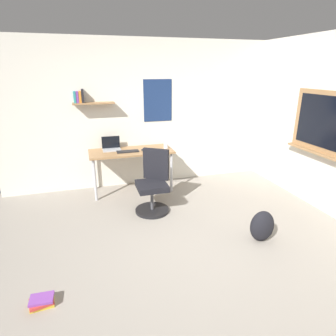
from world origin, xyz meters
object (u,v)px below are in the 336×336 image
object	(u,v)px
desk	(131,155)
computer_mouse	(144,150)
laptop	(111,147)
book_stack_on_floor	(42,302)
keyboard	(128,151)
coffee_mug	(166,146)
backpack	(262,226)
office_chair	(153,185)

from	to	relation	value
desk	computer_mouse	world-z (taller)	computer_mouse
laptop	book_stack_on_floor	size ratio (longest dim) A/B	1.33
laptop	keyboard	distance (m)	0.34
computer_mouse	book_stack_on_floor	world-z (taller)	computer_mouse
computer_mouse	coffee_mug	distance (m)	0.41
book_stack_on_floor	backpack	bearing A→B (deg)	7.98
office_chair	book_stack_on_floor	bearing A→B (deg)	-132.72
office_chair	backpack	size ratio (longest dim) A/B	2.31
computer_mouse	book_stack_on_floor	xyz separation A→B (m)	(-1.48, -2.34, -0.72)
laptop	coffee_mug	xyz separation A→B (m)	(0.94, -0.17, -0.01)
coffee_mug	computer_mouse	bearing A→B (deg)	-173.03
desk	computer_mouse	xyz separation A→B (m)	(0.21, -0.08, 0.10)
laptop	backpack	bearing A→B (deg)	-53.56
office_chair	desk	bearing A→B (deg)	102.27
keyboard	backpack	size ratio (longest dim) A/B	0.90
office_chair	book_stack_on_floor	distance (m)	2.17
desk	office_chair	size ratio (longest dim) A/B	1.51
computer_mouse	office_chair	bearing A→B (deg)	-91.89
laptop	backpack	xyz separation A→B (m)	(1.63, -2.20, -0.60)
book_stack_on_floor	keyboard	bearing A→B (deg)	62.87
desk	laptop	world-z (taller)	laptop
desk	computer_mouse	size ratio (longest dim) A/B	13.79
office_chair	keyboard	distance (m)	0.88
laptop	computer_mouse	distance (m)	0.58
desk	office_chair	bearing A→B (deg)	-77.73
desk	coffee_mug	xyz separation A→B (m)	(0.62, -0.03, 0.12)
laptop	backpack	world-z (taller)	laptop
keyboard	computer_mouse	size ratio (longest dim) A/B	3.56
office_chair	coffee_mug	world-z (taller)	office_chair
office_chair	backpack	bearing A→B (deg)	-47.34
keyboard	computer_mouse	xyz separation A→B (m)	(0.28, 0.00, 0.01)
laptop	keyboard	bearing A→B (deg)	-41.31
laptop	desk	bearing A→B (deg)	-24.22
computer_mouse	coffee_mug	size ratio (longest dim) A/B	1.13
office_chair	backpack	distance (m)	1.66
keyboard	book_stack_on_floor	size ratio (longest dim) A/B	1.58
computer_mouse	coffee_mug	world-z (taller)	coffee_mug
laptop	book_stack_on_floor	world-z (taller)	laptop
backpack	laptop	bearing A→B (deg)	126.44
coffee_mug	book_stack_on_floor	size ratio (longest dim) A/B	0.39
book_stack_on_floor	desk	bearing A→B (deg)	62.25
coffee_mug	backpack	size ratio (longest dim) A/B	0.22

